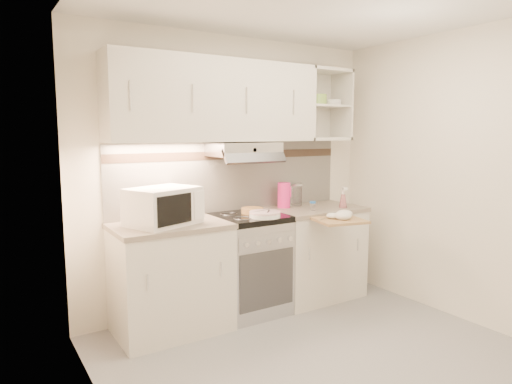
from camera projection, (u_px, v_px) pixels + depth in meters
ground at (329, 362)px, 3.26m from camera, size 3.00×3.00×0.00m
room_shell at (301, 133)px, 3.36m from camera, size 3.04×2.84×2.52m
base_cabinet_left at (171, 280)px, 3.73m from camera, size 0.90×0.60×0.86m
worktop_left at (170, 226)px, 3.67m from camera, size 0.92×0.62×0.04m
base_cabinet_right at (313, 254)px, 4.53m from camera, size 0.90×0.60×0.86m
worktop_right at (314, 209)px, 4.47m from camera, size 0.92×0.62×0.04m
electric_range at (249, 263)px, 4.13m from camera, size 0.60×0.60×0.90m
microwave at (163, 206)px, 3.61m from camera, size 0.63×0.55×0.30m
watering_can at (182, 214)px, 3.64m from camera, size 0.27×0.17×0.24m
plate_stack at (265, 214)px, 3.94m from camera, size 0.27×0.27×0.06m
bread_loaf at (252, 211)px, 4.13m from camera, size 0.20×0.20×0.05m
pink_pitcher at (284, 195)px, 4.44m from camera, size 0.13×0.12×0.25m
glass_jar at (297, 194)px, 4.58m from camera, size 0.12×0.12×0.22m
spice_jar at (313, 206)px, 4.29m from camera, size 0.06×0.06×0.09m
spray_bottle at (343, 199)px, 4.44m from camera, size 0.08×0.08×0.21m
cutting_board at (339, 220)px, 3.96m from camera, size 0.47×0.44×0.02m
dish_towel at (341, 214)px, 4.00m from camera, size 0.31×0.28×0.07m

